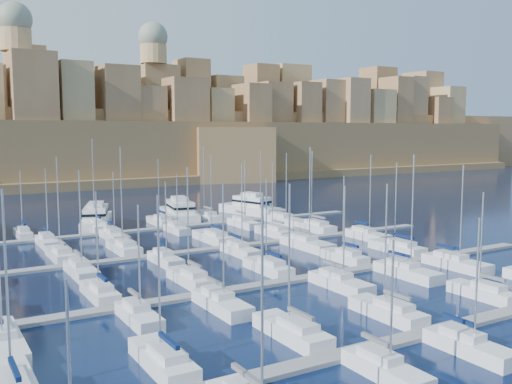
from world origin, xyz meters
TOP-DOWN VIEW (x-y plane):
  - ground at (0.00, 0.00)m, footprint 600.00×600.00m
  - pontoon_near at (0.00, -34.00)m, footprint 84.00×2.00m
  - pontoon_mid_near at (0.00, -12.00)m, footprint 84.00×2.00m
  - pontoon_mid_far at (0.00, 10.00)m, footprint 84.00×2.00m
  - pontoon_far at (0.00, 32.00)m, footprint 84.00×2.00m
  - sailboat_1 at (-24.81, -28.57)m, footprint 2.73×9.09m
  - sailboat_2 at (-12.26, -28.41)m, footprint 2.83×9.42m
  - sailboat_3 at (-0.69, -28.60)m, footprint 2.71×9.03m
  - sailboat_4 at (13.36, -29.03)m, footprint 2.44×8.15m
  - sailboat_8 at (-10.78, -38.87)m, footprint 2.39×7.96m
  - sailboat_9 at (-1.41, -39.03)m, footprint 2.48×8.27m
  - sailboat_13 at (-23.89, -6.90)m, footprint 2.52×8.41m
  - sailboat_14 at (-12.55, -6.54)m, footprint 2.75×9.16m
  - sailboat_15 at (-1.24, -6.58)m, footprint 2.72×9.06m
  - sailboat_16 at (11.57, -6.97)m, footprint 2.48×8.28m
  - sailboat_17 at (22.69, -6.15)m, footprint 2.98×9.94m
  - sailboat_18 at (-35.43, -18.18)m, footprint 3.18×10.61m
  - sailboat_19 at (-22.83, -16.96)m, footprint 2.44×8.12m
  - sailboat_20 at (-13.96, -17.55)m, footprint 2.80×9.33m
  - sailboat_21 at (2.05, -17.60)m, footprint 2.83×9.44m
  - sailboat_22 at (12.91, -17.82)m, footprint 2.96×9.87m
  - sailboat_23 at (22.11, -17.87)m, footprint 3.00×9.99m
  - sailboat_25 at (-23.44, 15.60)m, footprint 2.83×9.44m
  - sailboat_26 at (-13.89, 15.77)m, footprint 2.94×9.79m
  - sailboat_27 at (1.79, 16.06)m, footprint 3.11×10.38m
  - sailboat_28 at (13.67, 15.44)m, footprint 2.73×9.11m
  - sailboat_29 at (23.01, 16.19)m, footprint 3.19×10.64m
  - sailboat_31 at (-23.20, 4.60)m, footprint 2.71×9.02m
  - sailboat_32 at (-11.32, 4.95)m, footprint 2.49×8.31m
  - sailboat_33 at (0.77, 4.76)m, footprint 2.61×8.70m
  - sailboat_34 at (12.36, 3.58)m, footprint 3.33×11.11m
  - sailboat_35 at (25.86, 4.40)m, footprint 2.83×9.43m
  - sailboat_37 at (-25.48, 36.74)m, footprint 2.31×7.68m
  - sailboat_38 at (-12.36, 37.95)m, footprint 3.04×10.15m
  - sailboat_39 at (0.45, 37.32)m, footprint 2.66×8.86m
  - sailboat_40 at (10.86, 38.07)m, footprint 3.12×10.39m
  - sailboat_41 at (24.43, 37.45)m, footprint 2.74×9.13m
  - sailboat_43 at (-23.23, 26.81)m, footprint 2.58×8.60m
  - sailboat_44 at (-12.26, 26.58)m, footprint 2.72×9.07m
  - sailboat_45 at (-0.24, 27.29)m, footprint 2.29×7.62m
  - sailboat_46 at (13.64, 26.58)m, footprint 2.72×9.08m
  - sailboat_47 at (22.71, 25.76)m, footprint 3.22×10.73m
  - motor_yacht_b at (-11.22, 41.48)m, footprint 10.28×17.29m
  - motor_yacht_c at (6.46, 41.63)m, footprint 7.99×17.55m
  - motor_yacht_d at (23.46, 40.85)m, footprint 8.80×15.94m
  - fortified_city at (-0.19, 155.26)m, footprint 460.00×108.95m

SIDE VIEW (x-z plane):
  - ground at x=0.00m, z-range 0.00..0.00m
  - pontoon_near at x=0.00m, z-range 0.00..0.40m
  - pontoon_mid_near at x=0.00m, z-range 0.00..0.40m
  - pontoon_mid_far at x=0.00m, z-range 0.00..0.40m
  - pontoon_far at x=0.00m, z-range 0.00..0.40m
  - sailboat_45 at x=-0.24m, z-range -4.97..6.39m
  - sailboat_8 at x=-10.78m, z-range -4.88..6.30m
  - sailboat_37 at x=-25.48m, z-range -5.37..6.80m
  - sailboat_19 at x=-22.83m, z-range -5.34..6.78m
  - sailboat_9 at x=-1.41m, z-range -5.34..6.78m
  - sailboat_32 at x=-11.32m, z-range -5.34..6.78m
  - sailboat_4 at x=13.36m, z-range -5.46..6.90m
  - sailboat_13 at x=-23.89m, z-range -5.51..6.96m
  - sailboat_16 at x=11.57m, z-range -5.64..7.10m
  - sailboat_44 at x=-12.26m, z-range -5.36..6.82m
  - sailboat_43 at x=-23.23m, z-range -5.83..7.29m
  - sailboat_15 at x=-1.24m, z-range -5.71..7.17m
  - sailboat_21 at x=2.05m, z-range -5.65..7.13m
  - sailboat_39 at x=0.45m, z-range -6.02..7.50m
  - sailboat_46 at x=13.64m, z-range -5.98..7.45m
  - sailboat_28 at x=13.67m, z-range -6.01..7.48m
  - sailboat_3 at x=-0.69m, z-range -6.23..7.72m
  - sailboat_33 at x=0.77m, z-range -6.34..7.82m
  - sailboat_20 at x=-13.96m, z-range -6.15..7.64m
  - sailboat_31 at x=-23.20m, z-range -6.35..7.84m
  - sailboat_1 at x=-24.81m, z-range -6.37..7.86m
  - sailboat_2 at x=-12.26m, z-range -6.50..8.00m
  - sailboat_41 at x=24.43m, z-range -6.63..8.13m
  - sailboat_14 at x=-12.55m, z-range -6.64..8.14m
  - sailboat_17 at x=22.69m, z-range -6.37..7.88m
  - sailboat_35 at x=25.86m, z-range -6.79..8.30m
  - sailboat_23 at x=22.11m, z-range -6.57..8.08m
  - sailboat_25 at x=-23.44m, z-range -6.95..8.46m
  - sailboat_27 at x=1.79m, z-range -6.77..8.30m
  - sailboat_47 at x=22.71m, z-range -6.59..8.12m
  - sailboat_22 at x=12.91m, z-range -7.33..8.87m
  - sailboat_29 at x=23.01m, z-range -6.90..8.44m
  - sailboat_40 at x=10.86m, z-range -7.17..8.71m
  - sailboat_26 at x=-13.89m, z-range -7.56..9.10m
  - sailboat_18 at x=-35.43m, z-range -7.35..8.90m
  - sailboat_38 at x=-12.36m, z-range -8.00..9.56m
  - sailboat_34 at x=12.36m, z-range -7.54..9.11m
  - motor_yacht_b at x=-11.22m, z-range -0.90..4.35m
  - motor_yacht_c at x=6.46m, z-range -0.90..4.35m
  - motor_yacht_d at x=23.46m, z-range -0.90..4.35m
  - fortified_city at x=-0.19m, z-range -15.02..44.50m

